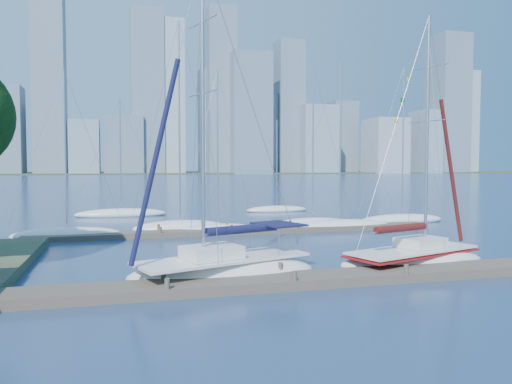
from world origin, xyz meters
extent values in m
plane|color=navy|center=(0.00, 0.00, 0.00)|extent=(700.00, 700.00, 0.00)
cube|color=#4E4339|center=(0.00, 0.00, 0.20)|extent=(26.00, 2.00, 0.40)
cube|color=#4E4339|center=(2.00, 16.00, 0.18)|extent=(30.00, 1.80, 0.36)
cube|color=#38472D|center=(0.00, 320.00, 0.00)|extent=(800.00, 100.00, 1.50)
ellipsoid|color=white|center=(-2.33, 1.82, 0.24)|extent=(8.76, 5.25, 1.46)
cube|color=white|center=(-2.33, 1.82, 0.92)|extent=(8.11, 4.84, 0.12)
cube|color=white|center=(-2.88, 1.63, 1.27)|extent=(2.78, 2.43, 0.54)
cylinder|color=silver|center=(-3.25, 1.50, 7.36)|extent=(0.18, 0.18, 12.77)
cylinder|color=silver|center=(-1.38, 2.14, 2.04)|extent=(3.77, 1.35, 0.10)
cylinder|color=black|center=(-1.38, 2.14, 2.14)|extent=(3.56, 1.53, 0.39)
cube|color=black|center=(0.51, 2.77, 2.24)|extent=(2.40, 2.76, 0.08)
ellipsoid|color=white|center=(7.19, 2.00, 0.23)|extent=(8.11, 4.78, 1.35)
cube|color=white|center=(7.19, 2.00, 0.86)|extent=(7.51, 4.41, 0.11)
cube|color=white|center=(7.70, 2.16, 1.17)|extent=(2.57, 2.23, 0.50)
cylinder|color=silver|center=(8.05, 2.28, 6.60)|extent=(0.16, 0.16, 11.40)
cylinder|color=silver|center=(6.31, 1.71, 1.89)|extent=(3.50, 1.21, 0.09)
cylinder|color=#4A140F|center=(6.31, 1.71, 1.98)|extent=(3.31, 1.38, 0.36)
cube|color=maroon|center=(7.19, 2.00, 0.70)|extent=(7.70, 4.56, 0.09)
ellipsoid|color=white|center=(-10.21, 17.00, 0.20)|extent=(7.50, 2.66, 1.10)
cylinder|color=silver|center=(-10.21, 17.00, 6.23)|extent=(0.12, 0.12, 10.46)
ellipsoid|color=white|center=(-2.25, 18.68, 0.22)|extent=(7.39, 3.32, 1.23)
cylinder|color=silver|center=(-2.25, 18.68, 8.50)|extent=(0.13, 0.13, 14.76)
ellipsoid|color=white|center=(0.38, 17.10, 0.18)|extent=(6.54, 4.24, 0.96)
cylinder|color=silver|center=(0.38, 17.10, 6.43)|extent=(0.11, 0.11, 11.12)
ellipsoid|color=white|center=(8.62, 18.82, 0.19)|extent=(6.93, 2.96, 1.04)
cylinder|color=silver|center=(8.62, 18.82, 6.98)|extent=(0.11, 0.11, 12.08)
ellipsoid|color=white|center=(9.98, 16.50, 0.21)|extent=(8.87, 5.41, 1.14)
cylinder|color=silver|center=(9.98, 16.50, 7.03)|extent=(0.12, 0.12, 11.98)
ellipsoid|color=white|center=(17.28, 19.41, 0.20)|extent=(8.19, 3.19, 1.10)
cylinder|color=silver|center=(17.28, 19.41, 7.28)|extent=(0.12, 0.12, 12.56)
ellipsoid|color=white|center=(-6.56, 31.45, 0.21)|extent=(9.12, 3.84, 1.14)
cylinder|color=silver|center=(-6.56, 31.45, 6.26)|extent=(0.12, 0.12, 10.45)
ellipsoid|color=white|center=(9.83, 32.29, 0.17)|extent=(7.05, 4.41, 0.94)
cylinder|color=silver|center=(9.83, 32.29, 5.39)|extent=(0.10, 0.10, 9.06)
cube|color=slate|center=(-69.73, 287.50, 24.72)|extent=(21.88, 17.63, 49.43)
cube|color=#95A1B3|center=(-47.55, 309.43, 20.22)|extent=(15.35, 17.61, 40.44)
cube|color=gray|center=(-25.94, 284.92, 15.60)|extent=(16.49, 19.81, 31.19)
cube|color=slate|center=(-4.22, 286.68, 17.10)|extent=(22.49, 16.86, 34.19)
cube|color=#95A1B3|center=(21.35, 289.48, 46.45)|extent=(20.80, 14.99, 92.91)
cube|color=gray|center=(51.90, 304.67, 33.47)|extent=(15.99, 17.46, 66.93)
cube|color=slate|center=(70.99, 278.50, 36.80)|extent=(24.06, 18.95, 73.59)
cube|color=#95A1B3|center=(91.42, 294.72, 25.33)|extent=(15.17, 17.11, 50.66)
cube|color=gray|center=(115.77, 279.60, 21.69)|extent=(23.08, 18.80, 43.39)
cube|color=slate|center=(147.05, 309.52, 25.27)|extent=(17.92, 17.52, 50.53)
cube|color=#95A1B3|center=(164.09, 278.94, 18.11)|extent=(23.23, 23.94, 36.22)
cube|color=gray|center=(194.50, 279.05, 21.10)|extent=(13.69, 21.38, 42.21)
cube|color=slate|center=(213.93, 282.23, 47.43)|extent=(21.60, 23.60, 94.86)
cube|color=#95A1B3|center=(241.25, 301.60, 37.44)|extent=(16.97, 17.08, 74.88)
cube|color=slate|center=(-45.00, 290.00, 61.46)|extent=(17.35, 18.00, 122.92)
cube|color=slate|center=(10.00, 290.00, 48.97)|extent=(19.18, 18.00, 97.94)
cube|color=slate|center=(55.00, 290.00, 51.32)|extent=(17.30, 18.00, 102.65)
cube|color=slate|center=(100.00, 290.00, 42.63)|extent=(16.87, 18.00, 85.27)
camera|label=1|loc=(-6.63, -19.36, 4.96)|focal=35.00mm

